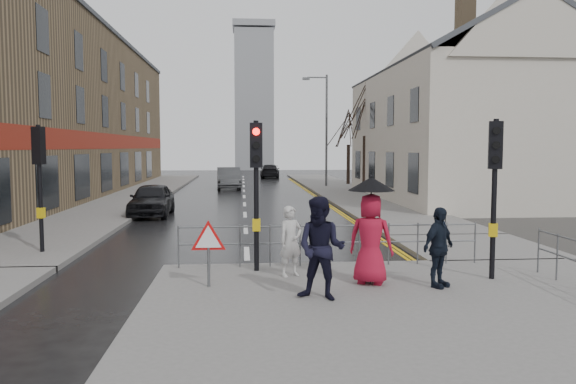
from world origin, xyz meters
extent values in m
plane|color=black|center=(0.00, 0.00, 0.00)|extent=(120.00, 120.00, 0.00)
cube|color=#605E5B|center=(3.00, -3.50, 0.07)|extent=(10.00, 9.00, 0.14)
cube|color=#605E5B|center=(-6.50, 23.00, 0.07)|extent=(4.00, 44.00, 0.14)
cube|color=#605E5B|center=(6.50, 25.00, 0.07)|extent=(4.00, 40.00, 0.14)
cube|color=#605E5B|center=(6.50, 3.00, 0.07)|extent=(4.00, 4.20, 0.14)
cube|color=brown|center=(-12.00, 22.00, 5.00)|extent=(8.00, 42.00, 10.00)
cube|color=beige|center=(12.00, 18.00, 3.50)|extent=(9.00, 16.00, 7.00)
cube|color=brown|center=(10.50, 14.00, 9.20)|extent=(0.70, 0.90, 1.80)
cube|color=brown|center=(13.20, 22.00, 9.20)|extent=(0.70, 0.90, 1.80)
cube|color=gray|center=(1.50, 62.00, 9.00)|extent=(5.00, 5.00, 18.00)
cylinder|color=black|center=(0.20, 0.20, 1.84)|extent=(0.11, 0.11, 3.40)
cube|color=black|center=(0.20, 0.20, 2.99)|extent=(0.28, 0.22, 1.00)
cylinder|color=#FF0C07|center=(0.20, 0.06, 3.29)|extent=(0.16, 0.04, 0.16)
cylinder|color=black|center=(0.20, 0.06, 2.99)|extent=(0.16, 0.04, 0.16)
cylinder|color=black|center=(0.20, 0.06, 2.69)|extent=(0.16, 0.04, 0.16)
cube|color=gold|center=(0.20, 0.20, 1.19)|extent=(0.18, 0.14, 0.28)
cylinder|color=black|center=(5.20, -1.00, 1.84)|extent=(0.11, 0.11, 3.40)
cube|color=black|center=(5.20, -1.00, 2.99)|extent=(0.34, 0.30, 1.00)
cylinder|color=black|center=(5.15, -1.13, 3.29)|extent=(0.16, 0.09, 0.16)
cylinder|color=black|center=(5.15, -1.13, 2.99)|extent=(0.16, 0.09, 0.16)
cylinder|color=black|center=(5.15, -1.13, 2.69)|extent=(0.16, 0.09, 0.16)
cube|color=gold|center=(5.20, -1.00, 1.19)|extent=(0.22, 0.19, 0.28)
cylinder|color=black|center=(-5.50, 3.00, 1.84)|extent=(0.11, 0.11, 3.40)
cube|color=black|center=(-5.50, 3.00, 2.99)|extent=(0.34, 0.30, 1.00)
cylinder|color=black|center=(-5.45, 3.13, 3.29)|extent=(0.16, 0.09, 0.16)
cylinder|color=black|center=(-5.45, 3.13, 2.99)|extent=(0.16, 0.09, 0.16)
cylinder|color=black|center=(-5.45, 3.13, 2.69)|extent=(0.16, 0.09, 0.16)
cube|color=gold|center=(-5.50, 3.00, 1.19)|extent=(0.22, 0.19, 0.28)
cylinder|color=#595B5E|center=(-1.60, 0.60, 0.64)|extent=(0.04, 0.04, 1.00)
cylinder|color=#595B5E|center=(5.50, 0.60, 0.64)|extent=(0.04, 0.04, 1.00)
cylinder|color=#595B5E|center=(1.95, 0.60, 1.09)|extent=(7.10, 0.04, 0.04)
cylinder|color=#595B5E|center=(1.95, 0.60, 0.69)|extent=(7.10, 0.04, 0.04)
cylinder|color=#595B5E|center=(6.50, -0.50, 0.64)|extent=(0.04, 0.04, 1.00)
cylinder|color=#595B5E|center=(-0.80, -1.20, 0.56)|extent=(0.06, 0.06, 0.85)
cylinder|color=red|center=(-0.80, -1.20, 1.09)|extent=(0.80, 0.03, 0.80)
cylinder|color=white|center=(-0.80, -1.22, 1.09)|extent=(0.60, 0.03, 0.60)
cylinder|color=#595B5E|center=(6.00, 28.00, 4.14)|extent=(0.16, 0.16, 8.00)
cylinder|color=#595B5E|center=(5.30, 28.00, 7.94)|extent=(1.40, 0.10, 0.10)
cube|color=#595B5E|center=(4.50, 28.00, 7.84)|extent=(0.50, 0.25, 0.18)
cylinder|color=black|center=(7.50, 22.00, 1.89)|extent=(0.26, 0.26, 3.50)
cylinder|color=black|center=(8.00, 30.00, 1.64)|extent=(0.26, 0.26, 3.00)
imported|color=#B5B4B1|center=(0.93, -0.41, 0.91)|extent=(0.67, 0.59, 1.54)
imported|color=black|center=(1.32, -2.33, 1.09)|extent=(1.15, 1.05, 1.91)
imported|color=#A7132D|center=(2.50, -1.23, 1.07)|extent=(1.07, 0.92, 1.86)
cylinder|color=black|center=(2.50, -1.23, 1.17)|extent=(0.02, 0.02, 2.06)
cone|color=black|center=(2.50, -1.23, 2.20)|extent=(0.96, 0.96, 0.28)
imported|color=black|center=(3.79, -1.62, 0.95)|extent=(0.99, 0.89, 1.62)
imported|color=black|center=(-4.00, 12.00, 0.70)|extent=(1.68, 4.13, 1.40)
imported|color=#3D3F41|center=(-1.05, 27.33, 0.76)|extent=(1.85, 4.71, 1.52)
imported|color=black|center=(2.56, 41.35, 0.65)|extent=(2.10, 4.57, 1.29)
camera|label=1|loc=(-0.12, -12.42, 2.95)|focal=35.00mm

